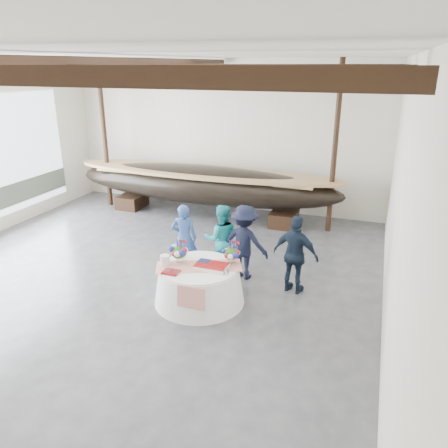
% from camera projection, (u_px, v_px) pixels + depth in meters
% --- Properties ---
extents(floor, '(10.00, 12.00, 0.01)m').
position_uv_depth(floor, '(123.00, 290.00, 8.92)').
color(floor, '#3D3D42').
rests_on(floor, ground).
extents(wall_back, '(10.00, 0.02, 4.50)m').
position_uv_depth(wall_back, '(223.00, 136.00, 13.44)').
color(wall_back, silver).
rests_on(wall_back, ground).
extents(wall_right, '(0.02, 12.00, 4.50)m').
position_uv_depth(wall_right, '(400.00, 212.00, 6.55)').
color(wall_right, silver).
rests_on(wall_right, ground).
extents(ceiling, '(10.00, 12.00, 0.01)m').
position_uv_depth(ceiling, '(102.00, 54.00, 7.36)').
color(ceiling, white).
rests_on(ceiling, wall_back).
extents(pavilion_structure, '(9.80, 11.76, 4.50)m').
position_uv_depth(pavilion_structure, '(130.00, 83.00, 8.26)').
color(pavilion_structure, black).
rests_on(pavilion_structure, ground).
extents(longboat_display, '(8.24, 1.65, 1.55)m').
position_uv_depth(longboat_display, '(203.00, 184.00, 12.92)').
color(longboat_display, black).
rests_on(longboat_display, ground).
extents(banquet_table, '(1.73, 1.73, 0.75)m').
position_uv_depth(banquet_table, '(199.00, 284.00, 8.37)').
color(banquet_table, white).
rests_on(banquet_table, ground).
extents(tabletop_items, '(1.69, 1.15, 0.40)m').
position_uv_depth(tabletop_items, '(201.00, 256.00, 8.31)').
color(tabletop_items, red).
rests_on(tabletop_items, banquet_table).
extents(guest_woman_blue, '(0.63, 0.49, 1.53)m').
position_uv_depth(guest_woman_blue, '(184.00, 238.00, 9.54)').
color(guest_woman_blue, '#2A4887').
rests_on(guest_woman_blue, ground).
extents(guest_woman_teal, '(0.92, 0.83, 1.54)m').
position_uv_depth(guest_woman_teal, '(221.00, 239.00, 9.47)').
color(guest_woman_teal, teal).
rests_on(guest_woman_teal, ground).
extents(guest_man_left, '(1.09, 0.69, 1.62)m').
position_uv_depth(guest_man_left, '(244.00, 242.00, 9.19)').
color(guest_man_left, black).
rests_on(guest_man_left, ground).
extents(guest_man_right, '(1.01, 0.60, 1.61)m').
position_uv_depth(guest_man_right, '(296.00, 255.00, 8.59)').
color(guest_man_right, black).
rests_on(guest_man_right, ground).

